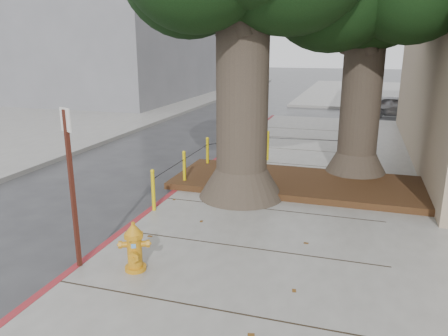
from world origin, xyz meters
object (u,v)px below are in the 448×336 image
object	(u,v)px
car_dark	(150,94)
car_silver	(396,106)
signpost	(71,180)
fire_hydrant	(134,247)

from	to	relation	value
car_dark	car_silver	bearing A→B (deg)	-10.38
car_silver	signpost	bearing A→B (deg)	161.40
car_silver	car_dark	size ratio (longest dim) A/B	0.70
fire_hydrant	signpost	size ratio (longest dim) A/B	0.32
signpost	fire_hydrant	bearing A→B (deg)	32.66
fire_hydrant	car_dark	size ratio (longest dim) A/B	0.18
fire_hydrant	car_dark	bearing A→B (deg)	92.81
car_silver	car_dark	xyz separation A→B (m)	(-14.82, 0.75, 0.12)
car_dark	signpost	bearing A→B (deg)	-74.04
car_dark	fire_hydrant	bearing A→B (deg)	-71.61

